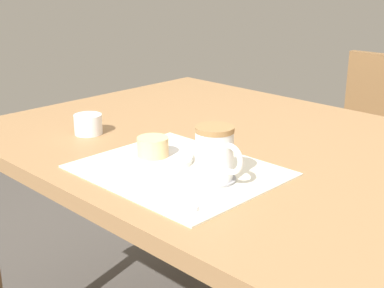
{
  "coord_description": "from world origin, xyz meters",
  "views": [
    {
      "loc": [
        0.71,
        -0.95,
        1.14
      ],
      "look_at": [
        -0.03,
        -0.2,
        0.78
      ],
      "focal_mm": 50.0,
      "sensor_mm": 36.0,
      "label": 1
    }
  ],
  "objects_px": {
    "dining_table": "(259,174)",
    "pastry_plate": "(153,158)",
    "sugar_bowl": "(88,124)",
    "pastry": "(153,147)",
    "wooden_chair": "(378,164)",
    "coffee_mug": "(215,153)"
  },
  "relations": [
    {
      "from": "wooden_chair",
      "to": "sugar_bowl",
      "type": "distance_m",
      "value": 1.08
    },
    {
      "from": "wooden_chair",
      "to": "sugar_bowl",
      "type": "xyz_separation_m",
      "value": [
        -0.32,
        -0.99,
        0.29
      ]
    },
    {
      "from": "pastry_plate",
      "to": "coffee_mug",
      "type": "height_order",
      "value": "coffee_mug"
    },
    {
      "from": "pastry_plate",
      "to": "coffee_mug",
      "type": "xyz_separation_m",
      "value": [
        0.17,
        0.01,
        0.05
      ]
    },
    {
      "from": "pastry_plate",
      "to": "sugar_bowl",
      "type": "height_order",
      "value": "sugar_bowl"
    },
    {
      "from": "dining_table",
      "to": "pastry_plate",
      "type": "height_order",
      "value": "pastry_plate"
    },
    {
      "from": "pastry",
      "to": "dining_table",
      "type": "bearing_deg",
      "value": 66.36
    },
    {
      "from": "coffee_mug",
      "to": "pastry_plate",
      "type": "bearing_deg",
      "value": -175.88
    },
    {
      "from": "wooden_chair",
      "to": "pastry_plate",
      "type": "distance_m",
      "value": 1.05
    },
    {
      "from": "pastry",
      "to": "coffee_mug",
      "type": "bearing_deg",
      "value": 4.12
    },
    {
      "from": "wooden_chair",
      "to": "sugar_bowl",
      "type": "relative_size",
      "value": 11.84
    },
    {
      "from": "wooden_chair",
      "to": "pastry",
      "type": "height_order",
      "value": "wooden_chair"
    },
    {
      "from": "dining_table",
      "to": "pastry",
      "type": "height_order",
      "value": "pastry"
    },
    {
      "from": "dining_table",
      "to": "pastry",
      "type": "distance_m",
      "value": 0.28
    },
    {
      "from": "sugar_bowl",
      "to": "pastry_plate",
      "type": "bearing_deg",
      "value": -4.92
    },
    {
      "from": "wooden_chair",
      "to": "pastry",
      "type": "bearing_deg",
      "value": 83.13
    },
    {
      "from": "dining_table",
      "to": "pastry_plate",
      "type": "relative_size",
      "value": 8.13
    },
    {
      "from": "sugar_bowl",
      "to": "pastry",
      "type": "bearing_deg",
      "value": -4.92
    },
    {
      "from": "pastry",
      "to": "coffee_mug",
      "type": "height_order",
      "value": "coffee_mug"
    },
    {
      "from": "pastry_plate",
      "to": "pastry",
      "type": "relative_size",
      "value": 2.53
    },
    {
      "from": "dining_table",
      "to": "coffee_mug",
      "type": "relative_size",
      "value": 12.76
    },
    {
      "from": "wooden_chair",
      "to": "coffee_mug",
      "type": "bearing_deg",
      "value": 92.77
    }
  ]
}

